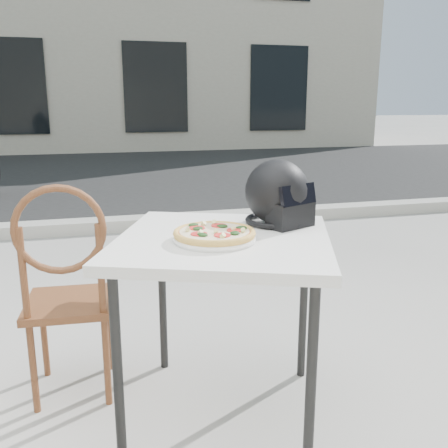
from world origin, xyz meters
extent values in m
plane|color=#A09D97|center=(0.00, 0.00, 0.00)|extent=(80.00, 80.00, 0.00)
cube|color=black|center=(0.00, 7.00, 0.00)|extent=(30.00, 8.00, 0.00)
cube|color=#A3A198|center=(0.00, 3.00, 0.06)|extent=(30.00, 0.25, 0.12)
cube|color=beige|center=(0.00, 14.00, 3.50)|extent=(16.00, 6.00, 7.00)
cube|color=black|center=(-1.70, 10.98, 1.60)|extent=(1.60, 0.08, 2.20)
cube|color=black|center=(1.70, 10.98, 1.60)|extent=(1.60, 0.08, 2.20)
cube|color=black|center=(5.00, 10.98, 1.60)|extent=(1.60, 0.08, 2.20)
cube|color=white|center=(0.48, -0.21, 0.74)|extent=(1.04, 1.04, 0.04)
cylinder|color=black|center=(0.05, -0.40, 0.36)|extent=(0.05, 0.05, 0.72)
cylinder|color=black|center=(0.66, -0.64, 0.36)|extent=(0.05, 0.05, 0.72)
cylinder|color=black|center=(0.29, 0.22, 0.36)|extent=(0.05, 0.05, 0.72)
cylinder|color=black|center=(0.91, -0.03, 0.36)|extent=(0.05, 0.05, 0.72)
cylinder|color=white|center=(0.43, -0.27, 0.77)|extent=(0.39, 0.39, 0.01)
torus|color=white|center=(0.43, -0.27, 0.77)|extent=(0.41, 0.41, 0.02)
cylinder|color=#DEAE51|center=(0.43, -0.27, 0.79)|extent=(0.39, 0.39, 0.01)
torus|color=#DEAE51|center=(0.43, -0.27, 0.79)|extent=(0.40, 0.40, 0.02)
cylinder|color=red|center=(0.43, -0.27, 0.80)|extent=(0.35, 0.35, 0.00)
cylinder|color=beige|center=(0.43, -0.27, 0.80)|extent=(0.34, 0.34, 0.00)
cylinder|color=red|center=(0.50, -0.28, 0.80)|extent=(0.08, 0.08, 0.00)
cylinder|color=red|center=(0.46, -0.20, 0.80)|extent=(0.08, 0.08, 0.00)
cylinder|color=red|center=(0.37, -0.22, 0.80)|extent=(0.08, 0.08, 0.00)
cylinder|color=red|center=(0.36, -0.30, 0.80)|extent=(0.08, 0.08, 0.00)
cylinder|color=red|center=(0.44, -0.34, 0.80)|extent=(0.08, 0.08, 0.00)
ellipsoid|color=#183914|center=(0.47, -0.22, 0.81)|extent=(0.05, 0.05, 0.01)
ellipsoid|color=#183914|center=(0.37, -0.23, 0.81)|extent=(0.05, 0.05, 0.01)
ellipsoid|color=#183914|center=(0.49, -0.33, 0.81)|extent=(0.05, 0.05, 0.01)
ellipsoid|color=#183914|center=(0.37, -0.32, 0.81)|extent=(0.05, 0.05, 0.01)
ellipsoid|color=#183914|center=(0.53, -0.26, 0.81)|extent=(0.05, 0.04, 0.01)
ellipsoid|color=#183914|center=(0.37, -0.17, 0.81)|extent=(0.05, 0.05, 0.01)
cylinder|color=#DEDC87|center=(0.43, -0.30, 0.81)|extent=(0.02, 0.03, 0.02)
cylinder|color=#DEDC87|center=(0.41, -0.18, 0.81)|extent=(0.03, 0.03, 0.02)
cylinder|color=#DEDC87|center=(0.50, -0.28, 0.81)|extent=(0.03, 0.02, 0.02)
cylinder|color=#DEDC87|center=(0.45, -0.17, 0.81)|extent=(0.02, 0.03, 0.02)
cylinder|color=#DEDC87|center=(0.43, -0.37, 0.81)|extent=(0.03, 0.03, 0.02)
cylinder|color=#DEDC87|center=(0.33, -0.25, 0.81)|extent=(0.03, 0.02, 0.02)
cylinder|color=#DEDC87|center=(0.52, -0.32, 0.81)|extent=(0.02, 0.03, 0.02)
cylinder|color=#DEDC87|center=(0.37, -0.30, 0.81)|extent=(0.03, 0.03, 0.02)
ellipsoid|color=black|center=(0.75, -0.07, 0.90)|extent=(0.35, 0.36, 0.27)
cube|color=black|center=(0.78, -0.14, 0.82)|extent=(0.22, 0.17, 0.11)
torus|color=black|center=(0.75, -0.07, 0.78)|extent=(0.35, 0.35, 0.02)
cube|color=black|center=(0.80, -0.17, 0.90)|extent=(0.18, 0.11, 0.08)
cube|color=brown|center=(-0.12, 0.13, 0.41)|extent=(0.39, 0.39, 0.03)
cylinder|color=brown|center=(0.03, 0.26, 0.20)|extent=(0.03, 0.03, 0.40)
cylinder|color=brown|center=(-0.26, 0.28, 0.20)|extent=(0.03, 0.03, 0.40)
cylinder|color=brown|center=(0.01, -0.03, 0.20)|extent=(0.03, 0.03, 0.40)
cylinder|color=brown|center=(-0.28, -0.01, 0.20)|extent=(0.03, 0.03, 0.40)
cylinder|color=brown|center=(0.01, -0.04, 0.61)|extent=(0.03, 0.03, 0.39)
cylinder|color=brown|center=(-0.28, -0.02, 0.61)|extent=(0.03, 0.03, 0.39)
torus|color=brown|center=(-0.13, -0.03, 0.78)|extent=(0.36, 0.05, 0.36)
camera|label=1|loc=(0.00, -2.00, 1.27)|focal=40.00mm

